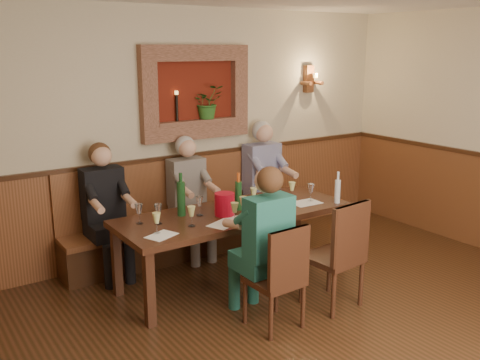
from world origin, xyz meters
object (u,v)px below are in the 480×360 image
object	(u,v)px
person_chair_front	(262,257)
wine_bottle_green_a	(238,195)
person_bench_right	(266,191)
spittoon_bucket	(225,204)
chair_near_right	(333,275)
water_bottle	(338,191)
chair_near_left	(275,297)
person_bench_left	(107,223)
dining_table	(235,218)
bench	(190,226)
person_bench_mid	(191,208)
wine_bottle_green_b	(181,198)

from	to	relation	value
person_chair_front	wine_bottle_green_a	size ratio (longest dim) A/B	3.66
person_bench_right	spittoon_bucket	size ratio (longest dim) A/B	6.66
chair_near_right	person_bench_right	xyz separation A→B (m)	(0.56, 1.80, 0.32)
person_chair_front	water_bottle	world-z (taller)	person_chair_front
chair_near_left	person_bench_right	xyz separation A→B (m)	(1.25, 1.81, 0.34)
person_bench_left	dining_table	bearing A→B (deg)	-39.32
chair_near_right	person_chair_front	bearing A→B (deg)	159.74
bench	person_bench_right	size ratio (longest dim) A/B	2.02
chair_near_left	person_bench_left	xyz separation A→B (m)	(-0.79, 1.81, 0.31)
person_bench_right	dining_table	bearing A→B (deg)	-140.78
person_bench_mid	spittoon_bucket	bearing A→B (deg)	-97.12
bench	person_bench_left	world-z (taller)	person_bench_left
person_bench_left	person_bench_mid	xyz separation A→B (m)	(0.98, 0.00, -0.01)
bench	person_bench_left	distance (m)	1.06
chair_near_left	water_bottle	bearing A→B (deg)	23.62
water_bottle	wine_bottle_green_b	bearing A→B (deg)	161.22
chair_near_right	wine_bottle_green_a	bearing A→B (deg)	106.67
person_bench_mid	water_bottle	bearing A→B (deg)	-47.19
chair_near_right	spittoon_bucket	world-z (taller)	chair_near_right
person_bench_right	wine_bottle_green_a	size ratio (longest dim) A/B	3.87
chair_near_right	person_bench_left	xyz separation A→B (m)	(-1.48, 1.80, 0.29)
wine_bottle_green_a	water_bottle	world-z (taller)	wine_bottle_green_a
bench	person_bench_mid	world-z (taller)	person_bench_mid
person_bench_left	person_bench_mid	distance (m)	0.98
dining_table	bench	world-z (taller)	bench
chair_near_left	water_bottle	distance (m)	1.56
person_chair_front	chair_near_right	bearing A→B (deg)	-14.73
chair_near_left	water_bottle	size ratio (longest dim) A/B	2.77
person_bench_right	water_bottle	xyz separation A→B (m)	(0.04, -1.19, 0.27)
person_chair_front	wine_bottle_green_b	world-z (taller)	person_chair_front
bench	wine_bottle_green_a	size ratio (longest dim) A/B	7.83
person_chair_front	water_bottle	xyz separation A→B (m)	(1.30, 0.42, 0.31)
bench	water_bottle	distance (m)	1.77
bench	spittoon_bucket	world-z (taller)	bench
bench	chair_near_right	world-z (taller)	bench
dining_table	spittoon_bucket	xyz separation A→B (m)	(-0.15, -0.05, 0.19)
chair_near_right	spittoon_bucket	xyz separation A→B (m)	(-0.61, 0.91, 0.56)
person_bench_left	person_bench_mid	size ratio (longest dim) A/B	1.02
dining_table	water_bottle	world-z (taller)	water_bottle
dining_table	wine_bottle_green_b	size ratio (longest dim) A/B	5.62
chair_near_left	chair_near_right	world-z (taller)	chair_near_right
dining_table	wine_bottle_green_a	xyz separation A→B (m)	(0.06, 0.02, 0.23)
person_bench_mid	person_bench_right	size ratio (longest dim) A/B	0.94
chair_near_right	person_chair_front	distance (m)	0.77
bench	person_chair_front	bearing A→B (deg)	-97.65
person_chair_front	person_bench_mid	bearing A→B (deg)	83.22
person_bench_right	wine_bottle_green_a	xyz separation A→B (m)	(-0.96, -0.81, 0.29)
bench	wine_bottle_green_b	distance (m)	1.10
wine_bottle_green_b	bench	bearing A→B (deg)	56.58
person_chair_front	water_bottle	bearing A→B (deg)	18.01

